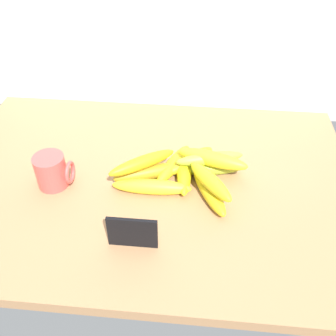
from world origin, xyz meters
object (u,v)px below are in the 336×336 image
at_px(banana_0, 184,172).
at_px(banana_6, 210,168).
at_px(chalkboard_sign, 134,234).
at_px(banana_1, 209,190).
at_px(banana_8, 212,159).
at_px(banana_5, 146,172).
at_px(banana_7, 210,158).
at_px(banana_3, 174,164).
at_px(banana_4, 191,161).
at_px(banana_10, 210,181).
at_px(banana_2, 152,187).
at_px(coffee_mug, 52,171).
at_px(banana_9, 142,163).

height_order(banana_0, banana_6, banana_0).
relative_size(chalkboard_sign, banana_1, 0.59).
bearing_deg(banana_0, banana_1, -44.90).
distance_m(banana_0, banana_6, 0.07).
xyz_separation_m(chalkboard_sign, banana_8, (0.17, 0.25, 0.02)).
relative_size(chalkboard_sign, banana_5, 0.61).
relative_size(chalkboard_sign, banana_7, 0.61).
distance_m(banana_3, banana_4, 0.05).
xyz_separation_m(banana_4, banana_6, (0.05, -0.03, -0.00)).
xyz_separation_m(chalkboard_sign, banana_4, (0.11, 0.28, -0.02)).
xyz_separation_m(banana_7, banana_10, (0.00, -0.10, 0.01)).
xyz_separation_m(chalkboard_sign, banana_3, (0.06, 0.27, -0.02)).
height_order(banana_2, banana_7, banana_7).
xyz_separation_m(coffee_mug, banana_6, (0.40, 0.08, -0.03)).
bearing_deg(banana_0, banana_4, 72.47).
bearing_deg(banana_7, chalkboard_sign, -121.84).
xyz_separation_m(banana_5, banana_7, (0.16, 0.03, 0.03)).
bearing_deg(banana_1, banana_5, 162.43).
bearing_deg(banana_2, banana_4, 50.84).
xyz_separation_m(banana_6, banana_10, (0.00, -0.10, 0.04)).
bearing_deg(banana_5, chalkboard_sign, -88.97).
bearing_deg(banana_3, banana_5, -148.38).
relative_size(banana_0, banana_10, 1.12).
relative_size(banana_1, banana_2, 0.92).
bearing_deg(banana_9, banana_6, 14.04).
relative_size(banana_1, banana_6, 1.02).
bearing_deg(banana_2, banana_1, 0.65).
bearing_deg(banana_9, banana_2, -56.72).
distance_m(banana_8, banana_9, 0.18).
relative_size(banana_2, banana_3, 1.14).
distance_m(chalkboard_sign, banana_0, 0.26).
bearing_deg(banana_10, banana_9, 163.36).
bearing_deg(banana_10, banana_3, 133.29).
bearing_deg(banana_9, banana_5, 47.02).
xyz_separation_m(chalkboard_sign, banana_1, (0.16, 0.17, -0.02)).
relative_size(banana_1, banana_4, 1.14).
height_order(banana_0, banana_1, banana_1).
height_order(banana_1, banana_8, banana_8).
distance_m(coffee_mug, banana_7, 0.41).
xyz_separation_m(banana_1, banana_4, (-0.05, 0.11, 0.00)).
xyz_separation_m(chalkboard_sign, banana_7, (0.16, 0.26, 0.01)).
xyz_separation_m(banana_0, banana_3, (-0.03, 0.03, -0.00)).
height_order(coffee_mug, banana_7, coffee_mug).
bearing_deg(banana_5, banana_7, 11.60).
xyz_separation_m(coffee_mug, banana_10, (0.40, -0.01, 0.01)).
height_order(banana_0, banana_3, same).
bearing_deg(banana_4, banana_6, -26.02).
height_order(chalkboard_sign, coffee_mug, coffee_mug).
height_order(banana_8, banana_10, same).
height_order(banana_4, banana_6, banana_4).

